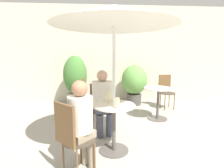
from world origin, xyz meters
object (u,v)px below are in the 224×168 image
Objects in this scene: bistro_chair_1 at (71,134)px; bistro_chair_2 at (166,89)px; seated_person_0 at (103,98)px; potted_plant_0 at (75,79)px; umbrella at (114,16)px; potted_plant_1 at (134,82)px; beer_glass_1 at (117,103)px; cafe_table_far at (158,98)px; cafe_table_near at (114,120)px; seated_person_1 at (81,118)px; bistro_chair_3 at (80,93)px; beer_glass_0 at (109,97)px; bistro_chair_0 at (100,104)px.

bistro_chair_1 is 1.00× the size of bistro_chair_2.
seated_person_0 reaches higher than bistro_chair_1.
bistro_chair_2 is 0.64× the size of potted_plant_0.
umbrella is (0.16, -0.60, 1.30)m from seated_person_0.
bistro_chair_1 is at bearing -135.57° from bistro_chair_2.
potted_plant_0 is at bearing -38.20° from bistro_chair_1.
potted_plant_0 is 1.74m from potted_plant_1.
cafe_table_far is at bearing 53.61° from beer_glass_1.
cafe_table_near is 1.74m from cafe_table_far.
seated_person_1 is 0.55× the size of umbrella.
beer_glass_0 is at bearing 24.51° from bistro_chair_3.
potted_plant_0 is at bearing 109.59° from beer_glass_0.
bistro_chair_1 is (-0.35, -1.30, 0.00)m from bistro_chair_0.
cafe_table_far is at bearing 8.25° from bistro_chair_0.
bistro_chair_0 is 1.22m from seated_person_1.
umbrella is at bearing -90.00° from bistro_chair_1.
beer_glass_1 is (-1.10, -1.49, 0.31)m from cafe_table_far.
cafe_table_near is at bearing 101.55° from beer_glass_1.
bistro_chair_0 is at bearing -119.09° from potted_plant_1.
beer_glass_1 is at bearing -78.45° from cafe_table_near.
bistro_chair_0 is at bearing 90.00° from seated_person_0.
potted_plant_0 is (-0.84, 2.37, -0.02)m from beer_glass_0.
seated_person_1 is at bearing -120.08° from seated_person_0.
bistro_chair_0 is 1.35m from bistro_chair_1.
umbrella is (-0.83, -2.60, 1.32)m from potted_plant_1.
bistro_chair_0 is 5.59× the size of beer_glass_0.
bistro_chair_2 is 0.43× the size of umbrella.
potted_plant_1 reaches higher than bistro_chair_2.
bistro_chair_2 is 5.59× the size of beer_glass_0.
cafe_table_far is 4.43× the size of beer_glass_0.
potted_plant_0 is at bearing -162.96° from bistro_chair_3.
bistro_chair_1 is 6.50× the size of beer_glass_1.
beer_glass_1 is at bearing -102.15° from bistro_chair_1.
cafe_table_far is 0.79× the size of bistro_chair_2.
bistro_chair_0 is at bearing -60.00° from bistro_chair_1.
beer_glass_1 is (0.23, -0.92, 0.26)m from bistro_chair_0.
cafe_table_far is at bearing -127.42° from bistro_chair_2.
potted_plant_0 is at bearing 96.39° from seated_person_0.
bistro_chair_3 is at bearing 111.23° from beer_glass_1.
bistro_chair_2 is (1.66, 2.20, 0.05)m from cafe_table_near.
bistro_chair_2 is at bearing -25.50° from potted_plant_1.
bistro_chair_0 is 1.00× the size of bistro_chair_3.
seated_person_0 reaches higher than beer_glass_0.
bistro_chair_2 is at bearing 49.80° from beer_glass_0.
potted_plant_1 is (1.03, 1.85, 0.14)m from bistro_chair_0.
bistro_chair_1 and bistro_chair_2 have the same top height.
cafe_table_near is at bearing 24.60° from bistro_chair_3.
bistro_chair_3 is at bearing -37.98° from seated_person_1.
bistro_chair_0 is 2.12m from potted_plant_1.
bistro_chair_3 is (-0.50, 0.98, 0.00)m from bistro_chair_0.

